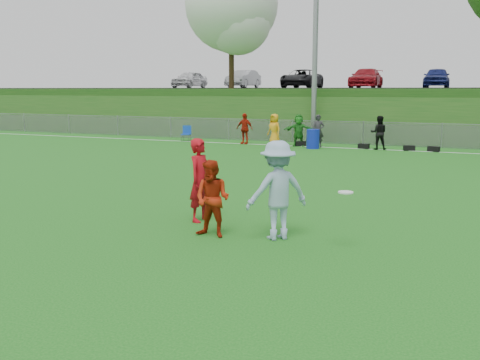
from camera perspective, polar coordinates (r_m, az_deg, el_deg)
The scene contains 16 objects.
ground at distance 11.05m, azimuth -5.42°, elevation -6.16°, with size 120.00×120.00×0.00m, color #135A15.
sideline_far at distance 27.98m, azimuth 12.25°, elevation 3.30°, with size 60.00×0.10×0.01m, color white.
fence at distance 29.88m, azimuth 13.01°, elevation 4.90°, with size 58.00×0.06×1.30m.
light_pole at distance 31.43m, azimuth 8.09°, elevation 16.35°, with size 1.20×0.40×12.15m.
berm at distance 40.70m, azimuth 15.74°, elevation 7.20°, with size 120.00×18.00×3.00m, color #164914.
parking_lot at distance 42.65m, azimuth 16.18°, elevation 9.36°, with size 120.00×12.00×0.10m, color black.
tree_white_flowering at distance 37.74m, azimuth -0.75°, elevation 17.77°, with size 6.30×6.30×8.78m.
car_row at distance 41.83m, azimuth 14.45°, elevation 10.49°, with size 32.04×5.18×1.44m.
spectator_row at distance 28.54m, azimuth 6.74°, elevation 5.27°, with size 8.25×1.00×1.69m.
gear_bags at distance 27.91m, azimuth 14.20°, elevation 3.47°, with size 7.32×0.51×0.26m.
player_red_left at distance 12.22m, azimuth -4.25°, elevation -0.02°, with size 0.70×0.46×1.91m, color #AC0C15.
player_red_center at distance 10.92m, azimuth -2.96°, elevation -2.02°, with size 0.77×0.60×1.59m, color #A8220B.
player_blue at distance 10.74m, azimuth 4.01°, elevation -1.12°, with size 1.29×0.74×2.00m, color #94B0CE.
frisbee at distance 10.15m, azimuth 11.21°, elevation -1.30°, with size 0.29×0.29×0.03m.
recycling_bin at distance 27.60m, azimuth 7.79°, elevation 4.36°, with size 0.65×0.65×0.98m, color #1023B1.
camp_chair at distance 31.44m, azimuth -5.77°, elevation 4.63°, with size 0.60×0.61×0.90m.
Camera 1 is at (5.05, -9.35, 3.01)m, focal length 40.00 mm.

